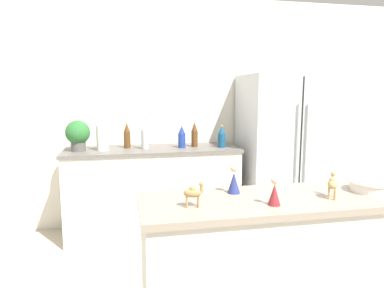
{
  "coord_description": "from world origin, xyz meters",
  "views": [
    {
      "loc": [
        -0.81,
        -1.16,
        1.49
      ],
      "look_at": [
        -0.28,
        1.42,
        1.1
      ],
      "focal_mm": 32.0,
      "sensor_mm": 36.0,
      "label": 1
    }
  ],
  "objects_px": {
    "paper_towel_roll": "(102,138)",
    "camel_figurine_second": "(332,183)",
    "back_bottle_3": "(195,135)",
    "wise_man_figurine_crimson": "(234,181)",
    "refrigerator": "(284,152)",
    "fruit_bowl": "(371,185)",
    "back_bottle_0": "(182,137)",
    "potted_plant": "(78,134)",
    "wise_man_figurine_purple": "(274,193)",
    "back_bottle_2": "(127,136)",
    "back_bottle_1": "(145,135)",
    "back_bottle_4": "(222,137)",
    "camel_figurine": "(193,192)"
  },
  "relations": [
    {
      "from": "back_bottle_0",
      "to": "refrigerator",
      "type": "bearing_deg",
      "value": -1.76
    },
    {
      "from": "back_bottle_4",
      "to": "wise_man_figurine_purple",
      "type": "height_order",
      "value": "back_bottle_4"
    },
    {
      "from": "fruit_bowl",
      "to": "wise_man_figurine_purple",
      "type": "distance_m",
      "value": 0.64
    },
    {
      "from": "wise_man_figurine_crimson",
      "to": "wise_man_figurine_purple",
      "type": "distance_m",
      "value": 0.27
    },
    {
      "from": "potted_plant",
      "to": "back_bottle_1",
      "type": "relative_size",
      "value": 0.99
    },
    {
      "from": "camel_figurine_second",
      "to": "wise_man_figurine_purple",
      "type": "height_order",
      "value": "wise_man_figurine_purple"
    },
    {
      "from": "wise_man_figurine_crimson",
      "to": "fruit_bowl",
      "type": "bearing_deg",
      "value": -8.87
    },
    {
      "from": "paper_towel_roll",
      "to": "wise_man_figurine_purple",
      "type": "relative_size",
      "value": 1.76
    },
    {
      "from": "paper_towel_roll",
      "to": "back_bottle_3",
      "type": "bearing_deg",
      "value": 3.38
    },
    {
      "from": "back_bottle_1",
      "to": "back_bottle_2",
      "type": "distance_m",
      "value": 0.2
    },
    {
      "from": "refrigerator",
      "to": "fruit_bowl",
      "type": "xyz_separation_m",
      "value": [
        -0.41,
        -1.87,
        0.14
      ]
    },
    {
      "from": "camel_figurine_second",
      "to": "paper_towel_roll",
      "type": "bearing_deg",
      "value": 123.0
    },
    {
      "from": "potted_plant",
      "to": "camel_figurine_second",
      "type": "distance_m",
      "value": 2.48
    },
    {
      "from": "potted_plant",
      "to": "wise_man_figurine_crimson",
      "type": "distance_m",
      "value": 2.06
    },
    {
      "from": "back_bottle_1",
      "to": "back_bottle_4",
      "type": "xyz_separation_m",
      "value": [
        0.81,
        -0.05,
        -0.04
      ]
    },
    {
      "from": "back_bottle_0",
      "to": "camel_figurine_second",
      "type": "height_order",
      "value": "back_bottle_0"
    },
    {
      "from": "paper_towel_roll",
      "to": "back_bottle_2",
      "type": "distance_m",
      "value": 0.26
    },
    {
      "from": "camel_figurine_second",
      "to": "back_bottle_4",
      "type": "bearing_deg",
      "value": 91.22
    },
    {
      "from": "paper_towel_roll",
      "to": "wise_man_figurine_crimson",
      "type": "height_order",
      "value": "paper_towel_roll"
    },
    {
      "from": "back_bottle_0",
      "to": "back_bottle_1",
      "type": "relative_size",
      "value": 0.78
    },
    {
      "from": "back_bottle_2",
      "to": "camel_figurine_second",
      "type": "bearing_deg",
      "value": -63.51
    },
    {
      "from": "refrigerator",
      "to": "wise_man_figurine_purple",
      "type": "distance_m",
      "value": 2.25
    },
    {
      "from": "back_bottle_3",
      "to": "wise_man_figurine_crimson",
      "type": "distance_m",
      "value": 1.83
    },
    {
      "from": "wise_man_figurine_crimson",
      "to": "wise_man_figurine_purple",
      "type": "relative_size",
      "value": 1.12
    },
    {
      "from": "back_bottle_1",
      "to": "paper_towel_roll",
      "type": "bearing_deg",
      "value": -178.69
    },
    {
      "from": "wise_man_figurine_purple",
      "to": "camel_figurine",
      "type": "bearing_deg",
      "value": 172.39
    },
    {
      "from": "back_bottle_3",
      "to": "fruit_bowl",
      "type": "bearing_deg",
      "value": -72.91
    },
    {
      "from": "paper_towel_roll",
      "to": "camel_figurine_second",
      "type": "relative_size",
      "value": 1.91
    },
    {
      "from": "paper_towel_roll",
      "to": "camel_figurine_second",
      "type": "distance_m",
      "value": 2.33
    },
    {
      "from": "back_bottle_3",
      "to": "wise_man_figurine_crimson",
      "type": "bearing_deg",
      "value": -95.11
    },
    {
      "from": "back_bottle_2",
      "to": "wise_man_figurine_crimson",
      "type": "distance_m",
      "value": 1.95
    },
    {
      "from": "back_bottle_4",
      "to": "fruit_bowl",
      "type": "distance_m",
      "value": 1.87
    },
    {
      "from": "refrigerator",
      "to": "wise_man_figurine_crimson",
      "type": "bearing_deg",
      "value": -123.83
    },
    {
      "from": "back_bottle_1",
      "to": "back_bottle_2",
      "type": "xyz_separation_m",
      "value": [
        -0.18,
        0.09,
        -0.02
      ]
    },
    {
      "from": "back_bottle_0",
      "to": "back_bottle_4",
      "type": "distance_m",
      "value": 0.42
    },
    {
      "from": "refrigerator",
      "to": "wise_man_figurine_purple",
      "type": "xyz_separation_m",
      "value": [
        -1.04,
        -1.98,
        0.17
      ]
    },
    {
      "from": "refrigerator",
      "to": "back_bottle_2",
      "type": "relative_size",
      "value": 6.19
    },
    {
      "from": "refrigerator",
      "to": "back_bottle_4",
      "type": "distance_m",
      "value": 0.76
    },
    {
      "from": "back_bottle_0",
      "to": "camel_figurine",
      "type": "relative_size",
      "value": 1.92
    },
    {
      "from": "camel_figurine",
      "to": "camel_figurine_second",
      "type": "distance_m",
      "value": 0.74
    },
    {
      "from": "fruit_bowl",
      "to": "camel_figurine",
      "type": "bearing_deg",
      "value": -176.51
    },
    {
      "from": "paper_towel_roll",
      "to": "back_bottle_2",
      "type": "height_order",
      "value": "back_bottle_2"
    },
    {
      "from": "refrigerator",
      "to": "back_bottle_0",
      "type": "relative_size",
      "value": 7.03
    },
    {
      "from": "wise_man_figurine_purple",
      "to": "refrigerator",
      "type": "bearing_deg",
      "value": 62.25
    },
    {
      "from": "back_bottle_2",
      "to": "camel_figurine_second",
      "type": "relative_size",
      "value": 2.05
    },
    {
      "from": "camel_figurine",
      "to": "wise_man_figurine_crimson",
      "type": "xyz_separation_m",
      "value": [
        0.26,
        0.18,
        -0.0
      ]
    },
    {
      "from": "camel_figurine",
      "to": "wise_man_figurine_crimson",
      "type": "relative_size",
      "value": 0.78
    },
    {
      "from": "back_bottle_3",
      "to": "refrigerator",
      "type": "bearing_deg",
      "value": -4.29
    },
    {
      "from": "back_bottle_3",
      "to": "back_bottle_2",
      "type": "bearing_deg",
      "value": 176.18
    },
    {
      "from": "potted_plant",
      "to": "wise_man_figurine_purple",
      "type": "relative_size",
      "value": 2.11
    }
  ]
}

